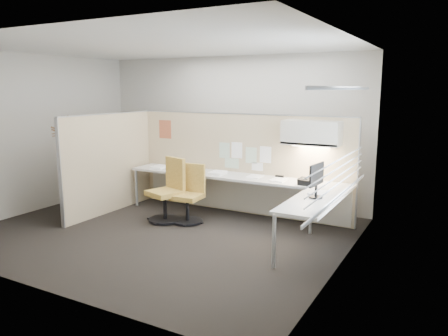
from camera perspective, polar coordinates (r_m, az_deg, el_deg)
The scene contains 27 objects.
floor at distance 6.93m, azimuth -8.10°, elevation -8.27°, with size 5.50×4.50×0.01m, color black.
ceiling at distance 6.60m, azimuth -8.74°, elevation 15.55°, with size 5.50×4.50×0.01m, color white.
wall_back at distance 8.51m, azimuth 0.79°, elevation 5.00°, with size 5.50×0.02×2.80m, color beige.
wall_front at distance 5.03m, azimuth -24.04°, elevation 0.35°, with size 5.50×0.02×2.80m, color beige.
wall_left at distance 8.55m, azimuth -23.31°, elevation 4.19°, with size 0.02×4.50×2.80m, color beige.
wall_right at distance 5.43m, azimuth 15.44°, elevation 1.56°, with size 0.02×4.50×2.80m, color beige.
window_pane at distance 5.41m, azimuth 15.26°, elevation 3.15°, with size 0.01×2.80×1.30m, color #A8B8C3.
partition_back at distance 7.75m, azimuth 2.12°, elevation 0.55°, with size 4.10×0.06×1.75m, color #CFB78F.
partition_left at distance 8.03m, azimuth -14.71°, elevation 0.56°, with size 0.06×2.20×1.75m, color #CFB78F.
desk at distance 7.22m, azimuth 3.11°, elevation -2.39°, with size 4.00×2.07×0.73m.
overhead_bin at distance 6.97m, azimuth 11.36°, elevation 4.52°, with size 0.90×0.36×0.38m, color beige.
task_light_strip at distance 6.99m, azimuth 11.30°, elevation 2.81°, with size 0.60×0.06×0.02m, color #FFEABF.
pinned_papers at distance 7.66m, azimuth 2.54°, elevation 1.63°, with size 1.01×0.00×0.47m.
poster at distance 8.49m, azimuth -7.70°, elevation 5.03°, with size 0.28×0.00×0.35m, color #FF5A20.
chair_left at distance 7.35m, azimuth -7.28°, elevation -3.16°, with size 0.61×0.63×1.04m.
chair_right at distance 7.26m, azimuth -4.53°, elevation -3.63°, with size 0.50×0.51×0.95m.
monitor at distance 6.00m, azimuth 11.99°, elevation -1.34°, with size 0.19×0.45×0.47m.
phone at distance 6.84m, azimuth 10.56°, elevation -1.75°, with size 0.22×0.21×0.12m.
stapler at distance 7.27m, azimuth 7.26°, elevation -1.15°, with size 0.14×0.04×0.05m, color black.
tape_dispenser at distance 7.01m, azimuth 10.56°, elevation -1.62°, with size 0.10×0.06×0.06m, color black.
coat_hook at distance 7.38m, azimuth -20.35°, elevation 3.68°, with size 0.18×0.45×1.34m.
paper_stack_0 at distance 8.26m, azimuth -8.38°, elevation 0.15°, with size 0.23×0.30×0.03m, color white.
paper_stack_1 at distance 7.99m, azimuth -4.19°, elevation -0.14°, with size 0.23×0.30×0.02m, color white.
paper_stack_2 at distance 7.54m, azimuth -0.82°, elevation -0.65°, with size 0.23×0.30×0.05m, color white.
paper_stack_3 at distance 7.33m, azimuth 4.04°, elevation -1.13°, with size 0.23×0.30×0.01m, color white.
paper_stack_4 at distance 7.10m, azimuth 7.15°, elevation -1.55°, with size 0.23×0.30×0.02m, color white.
paper_stack_5 at distance 6.35m, azimuth 12.17°, elevation -3.14°, with size 0.23×0.30×0.02m, color white.
Camera 1 is at (3.97, -5.23, 2.20)m, focal length 35.00 mm.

